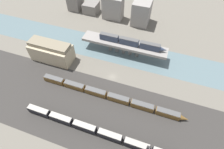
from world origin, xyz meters
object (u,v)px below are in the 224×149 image
Objects in this scene: train_yard_mid at (110,96)px; warehouse_building at (52,51)px; train_on_bridge at (131,42)px; train_yard_near at (100,132)px.

warehouse_building is at bearing 159.86° from train_yard_mid.
warehouse_building is at bearing -155.93° from train_on_bridge.
train_yard_near is 58.72m from warehouse_building.
train_on_bridge is 56.76m from train_yard_near.
train_yard_near is 0.97× the size of train_yard_mid.
train_yard_mid is (-2.22, 19.89, -0.29)m from train_yard_near.
train_yard_near reaches higher than train_yard_mid.
train_on_bridge is 1.63× the size of warehouse_building.
warehouse_building is (-45.14, -20.17, -3.90)m from train_on_bridge.
train_yard_mid is at bearing -20.14° from warehouse_building.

